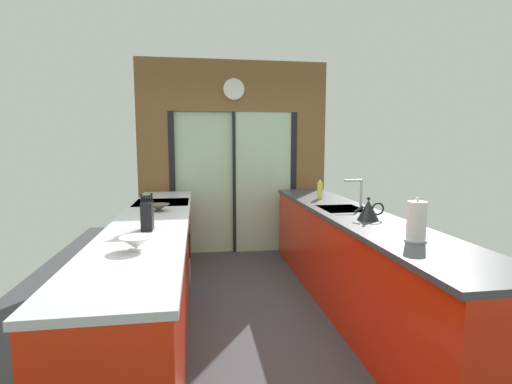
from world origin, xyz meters
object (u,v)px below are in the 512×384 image
object	(u,v)px
kettle	(368,210)
oven_range	(163,243)
soap_bottle	(320,190)
paper_towel_roll	(416,222)
mixing_bowl_far	(158,207)
mixing_bowl_near	(136,243)
knife_block	(147,216)

from	to	relation	value
kettle	oven_range	bearing A→B (deg)	144.26
soap_bottle	paper_towel_roll	bearing A→B (deg)	-90.00
kettle	soap_bottle	world-z (taller)	soap_bottle
paper_towel_roll	mixing_bowl_far	bearing A→B (deg)	141.36
mixing_bowl_far	soap_bottle	bearing A→B (deg)	17.84
mixing_bowl_near	kettle	xyz separation A→B (m)	(1.78, 0.65, 0.04)
paper_towel_roll	oven_range	bearing A→B (deg)	131.84
mixing_bowl_near	knife_block	distance (m)	0.55
mixing_bowl_far	knife_block	bearing A→B (deg)	-90.00
oven_range	soap_bottle	distance (m)	1.89
oven_range	mixing_bowl_near	size ratio (longest dim) A/B	4.60
mixing_bowl_near	knife_block	world-z (taller)	knife_block
oven_range	kettle	distance (m)	2.29
kettle	paper_towel_roll	distance (m)	0.71
mixing_bowl_far	oven_range	bearing A→B (deg)	91.80
knife_block	kettle	bearing A→B (deg)	3.31
mixing_bowl_far	kettle	size ratio (longest dim) A/B	0.83
oven_range	mixing_bowl_near	distance (m)	2.01
knife_block	soap_bottle	xyz separation A→B (m)	(1.78, 1.39, -0.01)
mixing_bowl_far	paper_towel_roll	xyz separation A→B (m)	(1.78, -1.42, 0.09)
mixing_bowl_near	paper_towel_roll	xyz separation A→B (m)	(1.78, -0.07, 0.09)
kettle	soap_bottle	distance (m)	1.28
mixing_bowl_near	kettle	world-z (taller)	kettle
knife_block	paper_towel_roll	xyz separation A→B (m)	(1.78, -0.61, 0.02)
kettle	knife_block	bearing A→B (deg)	-176.69
oven_range	mixing_bowl_far	size ratio (longest dim) A/B	4.25
mixing_bowl_near	kettle	size ratio (longest dim) A/B	0.76
kettle	mixing_bowl_far	bearing A→B (deg)	158.27
knife_block	soap_bottle	world-z (taller)	knife_block
mixing_bowl_far	kettle	bearing A→B (deg)	-21.73
oven_range	paper_towel_roll	size ratio (longest dim) A/B	3.14
oven_range	paper_towel_roll	world-z (taller)	paper_towel_roll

